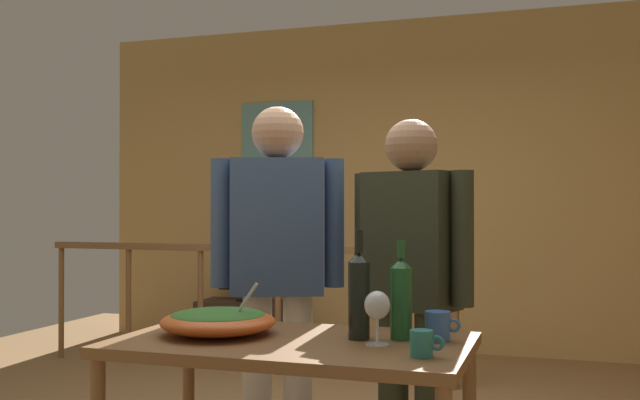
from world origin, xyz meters
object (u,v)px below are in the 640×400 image
object	(u,v)px
framed_picture	(277,148)
mug_blue	(438,326)
wine_glass	(377,307)
wine_bottle_dark	(359,294)
person_standing_left	(278,259)
tv_console	(249,324)
stair_railing	(301,289)
salad_bowl	(217,320)
serving_table	(292,364)
wine_bottle_green	(401,297)
flat_screen_tv	(248,273)
mug_teal	(422,343)
person_standing_right	(411,276)

from	to	relation	value
framed_picture	mug_blue	distance (m)	4.32
wine_glass	wine_bottle_dark	size ratio (longest dim) A/B	0.48
person_standing_left	tv_console	bearing A→B (deg)	-83.84
stair_railing	salad_bowl	bearing A→B (deg)	-76.88
stair_railing	serving_table	distance (m)	2.76
stair_railing	wine_bottle_green	world-z (taller)	wine_bottle_green
flat_screen_tv	person_standing_left	world-z (taller)	person_standing_left
serving_table	mug_teal	xyz separation A→B (m)	(0.49, -0.15, 0.13)
stair_railing	serving_table	world-z (taller)	stair_railing
person_standing_left	person_standing_right	world-z (taller)	person_standing_left
wine_glass	person_standing_right	bearing A→B (deg)	90.79
person_standing_left	stair_railing	bearing A→B (deg)	-93.01
wine_bottle_green	salad_bowl	bearing A→B (deg)	-170.56
mug_teal	person_standing_right	world-z (taller)	person_standing_right
wine_bottle_green	wine_glass	bearing A→B (deg)	-111.82
mug_blue	mug_teal	xyz separation A→B (m)	(-0.00, -0.28, -0.01)
wine_glass	person_standing_left	size ratio (longest dim) A/B	0.11
salad_bowl	wine_bottle_dark	world-z (taller)	wine_bottle_dark
wine_glass	mug_teal	size ratio (longest dim) A/B	1.70
tv_console	salad_bowl	world-z (taller)	salad_bowl
tv_console	wine_bottle_green	distance (m)	4.04
wine_glass	mug_blue	xyz separation A→B (m)	(0.18, 0.14, -0.08)
flat_screen_tv	person_standing_right	size ratio (longest dim) A/B	0.34
framed_picture	mug_teal	size ratio (longest dim) A/B	7.83
stair_railing	person_standing_right	xyz separation A→B (m)	(1.20, -1.98, 0.31)
serving_table	wine_bottle_green	xyz separation A→B (m)	(0.36, 0.12, 0.24)
serving_table	wine_bottle_dark	world-z (taller)	wine_bottle_dark
flat_screen_tv	person_standing_right	xyz separation A→B (m)	(2.01, -2.85, 0.29)
wine_glass	person_standing_right	distance (m)	0.65
serving_table	person_standing_left	size ratio (longest dim) A/B	0.73
wine_bottle_dark	mug_teal	size ratio (longest dim) A/B	3.56
mug_blue	mug_teal	world-z (taller)	mug_blue
person_standing_left	mug_blue	bearing A→B (deg)	128.01
framed_picture	serving_table	distance (m)	4.25
tv_console	mug_teal	xyz separation A→B (m)	(2.20, -3.67, 0.62)
stair_railing	person_standing_right	distance (m)	2.34
serving_table	mug_blue	world-z (taller)	mug_blue
salad_bowl	mug_blue	size ratio (longest dim) A/B	3.37
serving_table	wine_bottle_green	distance (m)	0.45
wine_bottle_green	person_standing_left	size ratio (longest dim) A/B	0.21
framed_picture	stair_railing	size ratio (longest dim) A/B	0.26
stair_railing	person_standing_right	bearing A→B (deg)	-58.74
stair_railing	tv_console	xyz separation A→B (m)	(-0.81, 0.90, -0.43)
tv_console	wine_bottle_dark	world-z (taller)	wine_bottle_dark
wine_glass	mug_blue	size ratio (longest dim) A/B	1.47
tv_console	serving_table	distance (m)	3.94
wine_glass	tv_console	bearing A→B (deg)	119.78
stair_railing	wine_bottle_dark	xyz separation A→B (m)	(1.12, -2.54, 0.30)
salad_bowl	mug_teal	bearing A→B (deg)	-11.60
stair_railing	mug_blue	world-z (taller)	stair_railing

